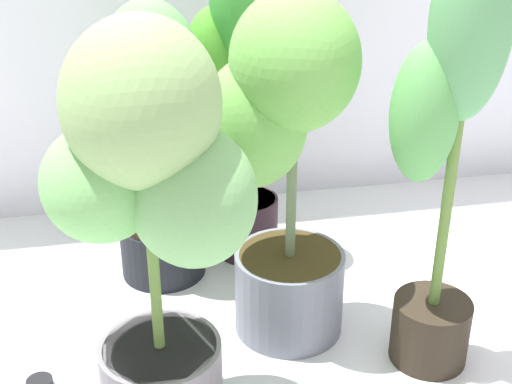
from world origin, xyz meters
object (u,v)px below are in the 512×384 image
at_px(potted_plant_back_center, 245,81).
at_px(potted_plant_back_left, 147,128).
at_px(potted_plant_front_right, 445,142).
at_px(potted_plant_front_left, 152,197).
at_px(potted_plant_center, 282,150).

bearing_deg(potted_plant_back_center, potted_plant_back_left, -168.18).
bearing_deg(potted_plant_back_left, potted_plant_front_right, -40.24).
relative_size(potted_plant_front_right, potted_plant_back_center, 1.08).
height_order(potted_plant_back_center, potted_plant_back_left, potted_plant_back_center).
bearing_deg(potted_plant_back_center, potted_plant_front_right, -60.10).
height_order(potted_plant_back_center, potted_plant_front_left, potted_plant_back_center).
height_order(potted_plant_front_right, potted_plant_center, potted_plant_front_right).
xyz_separation_m(potted_plant_front_right, potted_plant_back_center, (-0.32, 0.56, -0.02)).
xyz_separation_m(potted_plant_center, potted_plant_back_left, (-0.29, 0.32, -0.05)).
xyz_separation_m(potted_plant_center, potted_plant_front_left, (-0.31, -0.24, 0.03)).
distance_m(potted_plant_back_center, potted_plant_center, 0.38).
xyz_separation_m(potted_plant_back_center, potted_plant_front_left, (-0.29, -0.62, -0.02)).
bearing_deg(potted_plant_front_right, potted_plant_center, 149.14).
bearing_deg(potted_plant_center, potted_plant_front_right, -30.86).
bearing_deg(potted_plant_front_right, potted_plant_back_left, 139.76).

